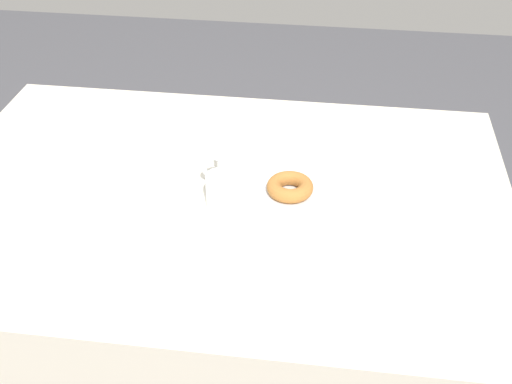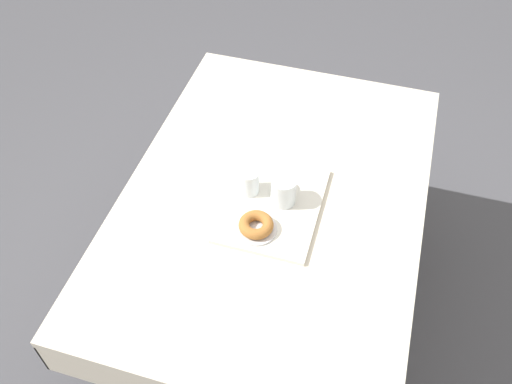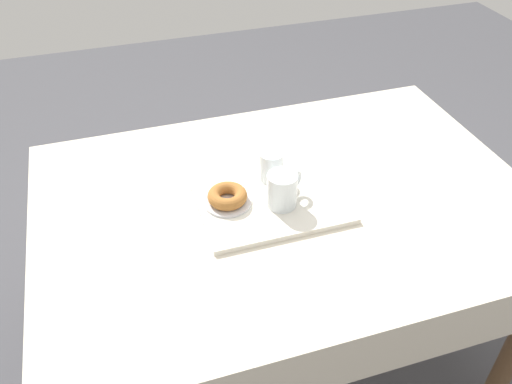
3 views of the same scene
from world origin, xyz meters
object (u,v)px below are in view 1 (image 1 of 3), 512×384
dining_table (220,224)px  serving_tray (241,189)px  water_glass_near (221,193)px  tea_mug_left (234,163)px  donut_plate_left (290,194)px  sugar_donut_left (290,187)px

dining_table → serving_tray: (-0.05, -0.01, 0.11)m
water_glass_near → serving_tray: bearing=-109.0°
tea_mug_left → donut_plate_left: (-0.14, 0.05, -0.04)m
donut_plate_left → water_glass_near: bearing=24.7°
serving_tray → tea_mug_left: size_ratio=3.48×
dining_table → donut_plate_left: 0.21m
water_glass_near → donut_plate_left: (-0.15, -0.07, -0.04)m
water_glass_near → sugar_donut_left: 0.17m
water_glass_near → sugar_donut_left: bearing=-155.3°
tea_mug_left → sugar_donut_left: bearing=160.6°
dining_table → tea_mug_left: size_ratio=12.16×
dining_table → sugar_donut_left: size_ratio=12.85×
donut_plate_left → sugar_donut_left: size_ratio=1.21×
tea_mug_left → sugar_donut_left: 0.15m
dining_table → donut_plate_left: bearing=176.0°
donut_plate_left → sugar_donut_left: (0.00, 0.00, 0.02)m
serving_tray → water_glass_near: 0.11m
dining_table → tea_mug_left: 0.17m
dining_table → donut_plate_left: (-0.17, 0.01, 0.12)m
dining_table → tea_mug_left: bearing=-129.0°
dining_table → water_glass_near: water_glass_near is taller
tea_mug_left → water_glass_near: tea_mug_left is taller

